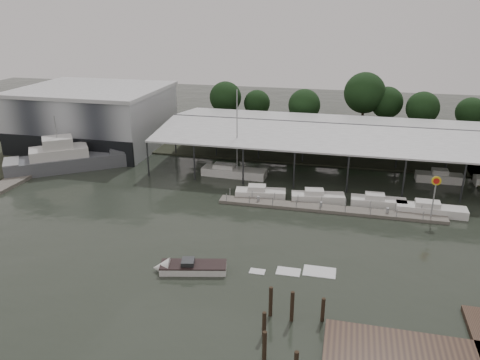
% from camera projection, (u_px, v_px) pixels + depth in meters
% --- Properties ---
extents(ground, '(200.00, 200.00, 0.00)m').
position_uv_depth(ground, '(189.00, 234.00, 52.60)').
color(ground, '#262C24').
rests_on(ground, ground).
extents(land_strip_far, '(140.00, 30.00, 0.30)m').
position_uv_depth(land_strip_far, '(260.00, 137.00, 90.83)').
color(land_strip_far, '#333628').
rests_on(land_strip_far, ground).
extents(land_strip_west, '(20.00, 40.00, 0.30)m').
position_uv_depth(land_strip_west, '(40.00, 140.00, 88.47)').
color(land_strip_west, '#333628').
rests_on(land_strip_west, ground).
extents(storage_warehouse, '(24.50, 20.50, 10.50)m').
position_uv_depth(storage_warehouse, '(95.00, 116.00, 84.02)').
color(storage_warehouse, '#B0B6BC').
rests_on(storage_warehouse, ground).
extents(covered_boat_shed, '(58.24, 24.00, 6.96)m').
position_uv_depth(covered_boat_shed, '(351.00, 129.00, 72.31)').
color(covered_boat_shed, silver).
rests_on(covered_boat_shed, ground).
extents(trawler_dock, '(3.00, 18.00, 0.50)m').
position_uv_depth(trawler_dock, '(33.00, 171.00, 71.69)').
color(trawler_dock, slate).
rests_on(trawler_dock, ground).
extents(floating_dock, '(28.00, 2.00, 1.40)m').
position_uv_depth(floating_dock, '(329.00, 209.00, 58.43)').
color(floating_dock, slate).
rests_on(floating_dock, ground).
extents(shell_fuel_sign, '(1.10, 0.18, 5.55)m').
position_uv_depth(shell_fuel_sign, '(435.00, 190.00, 54.54)').
color(shell_fuel_sign, '#929497').
rests_on(shell_fuel_sign, ground).
extents(grey_trawler, '(17.92, 14.83, 8.84)m').
position_uv_depth(grey_trawler, '(68.00, 159.00, 72.85)').
color(grey_trawler, '#55595E').
rests_on(grey_trawler, ground).
extents(white_sailboat, '(9.73, 3.03, 13.18)m').
position_uv_depth(white_sailboat, '(233.00, 172.00, 70.02)').
color(white_sailboat, white).
rests_on(white_sailboat, ground).
extents(speedboat_underway, '(17.84, 5.76, 2.00)m').
position_uv_depth(speedboat_underway, '(187.00, 268.00, 45.04)').
color(speedboat_underway, white).
rests_on(speedboat_underway, ground).
extents(moored_cruiser_0, '(6.85, 3.04, 1.70)m').
position_uv_depth(moored_cruiser_0, '(260.00, 193.00, 62.30)').
color(moored_cruiser_0, white).
rests_on(moored_cruiser_0, ground).
extents(moored_cruiser_1, '(7.08, 3.20, 1.70)m').
position_uv_depth(moored_cruiser_1, '(317.00, 197.00, 61.00)').
color(moored_cruiser_1, white).
rests_on(moored_cruiser_1, ground).
extents(moored_cruiser_2, '(6.88, 2.32, 1.70)m').
position_uv_depth(moored_cruiser_2, '(378.00, 202.00, 59.57)').
color(moored_cruiser_2, white).
rests_on(moored_cruiser_2, ground).
extents(moored_cruiser_3, '(8.29, 2.44, 1.70)m').
position_uv_depth(moored_cruiser_3, '(431.00, 209.00, 57.32)').
color(moored_cruiser_3, white).
rests_on(moored_cruiser_3, ground).
extents(mooring_pilings, '(4.61, 7.57, 3.35)m').
position_uv_depth(mooring_pilings, '(285.00, 328.00, 35.82)').
color(mooring_pilings, '#312318').
rests_on(mooring_pilings, ground).
extents(horizon_tree_line, '(71.49, 12.48, 11.98)m').
position_uv_depth(horizon_tree_line, '(374.00, 103.00, 89.75)').
color(horizon_tree_line, black).
rests_on(horizon_tree_line, ground).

